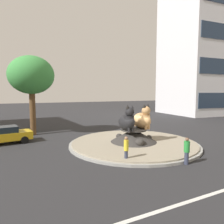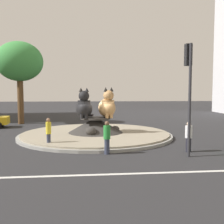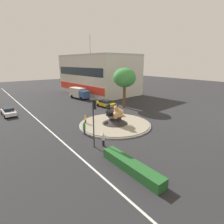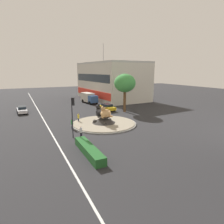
% 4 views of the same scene
% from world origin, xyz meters
% --- Properties ---
extents(ground_plane, '(160.00, 160.00, 0.00)m').
position_xyz_m(ground_plane, '(0.00, 0.00, 0.00)').
color(ground_plane, '#28282B').
extents(lane_centreline, '(112.00, 0.20, 0.01)m').
position_xyz_m(lane_centreline, '(0.00, -8.82, 0.00)').
color(lane_centreline, silver).
rests_on(lane_centreline, ground).
extents(roundabout_island, '(10.94, 10.94, 1.37)m').
position_xyz_m(roundabout_island, '(-0.00, -0.00, 0.39)').
color(roundabout_island, gray).
rests_on(roundabout_island, ground).
extents(cat_statue_black, '(1.40, 2.18, 2.13)m').
position_xyz_m(cat_statue_black, '(-0.81, -0.28, 2.15)').
color(cat_statue_black, black).
rests_on(cat_statue_black, roundabout_island).
extents(cat_statue_calico, '(1.48, 2.25, 2.16)m').
position_xyz_m(cat_statue_calico, '(0.84, -0.09, 2.17)').
color(cat_statue_calico, tan).
rests_on(cat_statue_calico, roundabout_island).
extents(traffic_light_mast, '(0.35, 0.46, 5.50)m').
position_xyz_m(traffic_light_mast, '(4.32, -6.36, 3.81)').
color(traffic_light_mast, '#2D2D33').
rests_on(traffic_light_mast, ground).
extents(broadleaf_tree_behind_island, '(4.64, 4.64, 8.27)m').
position_xyz_m(broadleaf_tree_behind_island, '(-7.32, 8.25, 6.22)').
color(broadleaf_tree_behind_island, brown).
rests_on(broadleaf_tree_behind_island, ground).
extents(pedestrian_green_shirt, '(0.35, 0.35, 1.70)m').
position_xyz_m(pedestrian_green_shirt, '(0.39, -5.54, 0.90)').
color(pedestrian_green_shirt, '#33384C').
rests_on(pedestrian_green_shirt, ground).
extents(pedestrian_white_shirt, '(0.37, 0.37, 1.62)m').
position_xyz_m(pedestrian_white_shirt, '(4.73, -5.47, 0.85)').
color(pedestrian_white_shirt, black).
rests_on(pedestrian_white_shirt, ground).
extents(pedestrian_yellow_shirt, '(0.30, 0.30, 1.69)m').
position_xyz_m(pedestrian_yellow_shirt, '(-2.82, -3.58, 0.91)').
color(pedestrian_yellow_shirt, '#33384C').
rests_on(pedestrian_yellow_shirt, ground).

